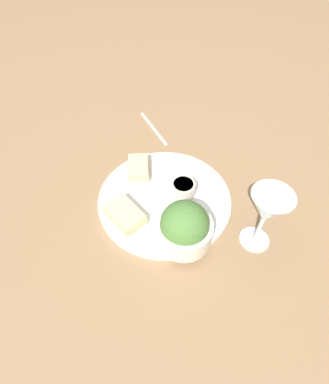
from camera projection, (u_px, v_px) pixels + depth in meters
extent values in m
plane|color=#93704C|center=(165.00, 201.00, 0.71)|extent=(4.00, 4.00, 0.00)
cylinder|color=white|center=(165.00, 199.00, 0.71)|extent=(0.31, 0.31, 0.01)
cylinder|color=silver|center=(184.00, 231.00, 0.61)|extent=(0.12, 0.12, 0.05)
sphere|color=#4C7A38|center=(185.00, 224.00, 0.59)|extent=(0.10, 0.10, 0.10)
cylinder|color=beige|center=(183.00, 189.00, 0.69)|extent=(0.06, 0.06, 0.04)
cylinder|color=#D14C38|center=(183.00, 185.00, 0.68)|extent=(0.05, 0.05, 0.01)
cube|color=#D1B27F|center=(125.00, 215.00, 0.66)|extent=(0.10, 0.08, 0.02)
cube|color=beige|center=(124.00, 212.00, 0.65)|extent=(0.10, 0.07, 0.01)
cube|color=#D1B27F|center=(139.00, 168.00, 0.75)|extent=(0.09, 0.08, 0.02)
cube|color=beige|center=(138.00, 165.00, 0.74)|extent=(0.09, 0.08, 0.01)
cylinder|color=silver|center=(254.00, 239.00, 0.64)|extent=(0.06, 0.06, 0.01)
cylinder|color=silver|center=(258.00, 230.00, 0.61)|extent=(0.01, 0.01, 0.07)
cone|color=silver|center=(268.00, 209.00, 0.56)|extent=(0.08, 0.08, 0.08)
cube|color=silver|center=(153.00, 128.00, 0.88)|extent=(0.17, 0.01, 0.01)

